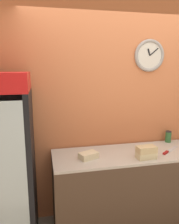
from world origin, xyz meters
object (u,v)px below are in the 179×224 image
object	(u,v)px
sandwich_stack_bottom	(146,155)
condiment_jar	(168,137)
beverage_cooler	(1,156)
sandwich_stack_middle	(146,149)
sandwich_flat_left	(88,155)
chefs_knife	(168,151)

from	to	relation	value
sandwich_stack_bottom	condiment_jar	distance (m)	0.67
sandwich_stack_bottom	beverage_cooler	bearing A→B (deg)	171.93
sandwich_stack_middle	sandwich_flat_left	distance (m)	0.63
sandwich_flat_left	condiment_jar	size ratio (longest dim) A/B	1.52
sandwich_stack_bottom	chefs_knife	xyz separation A→B (m)	(0.34, 0.12, -0.03)
beverage_cooler	chefs_knife	size ratio (longest dim) A/B	5.81
sandwich_stack_bottom	chefs_knife	distance (m)	0.36
sandwich_stack_bottom	sandwich_stack_middle	distance (m)	0.07
beverage_cooler	condiment_jar	xyz separation A→B (m)	(2.03, 0.21, -0.00)
sandwich_flat_left	condiment_jar	world-z (taller)	condiment_jar
chefs_knife	condiment_jar	size ratio (longest dim) A/B	2.11
sandwich_stack_bottom	condiment_jar	bearing A→B (deg)	38.95
sandwich_flat_left	chefs_knife	world-z (taller)	sandwich_flat_left
sandwich_stack_bottom	sandwich_stack_middle	world-z (taller)	sandwich_stack_middle
sandwich_flat_left	condiment_jar	distance (m)	1.17
beverage_cooler	condiment_jar	size ratio (longest dim) A/B	12.24
sandwich_stack_middle	sandwich_stack_bottom	bearing A→B (deg)	0.00
sandwich_stack_bottom	sandwich_flat_left	xyz separation A→B (m)	(-0.61, 0.13, -0.00)
sandwich_flat_left	chefs_knife	distance (m)	0.95
sandwich_stack_middle	condiment_jar	xyz separation A→B (m)	(0.52, 0.42, -0.03)
sandwich_stack_bottom	condiment_jar	world-z (taller)	condiment_jar
beverage_cooler	sandwich_stack_bottom	size ratio (longest dim) A/B	8.69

